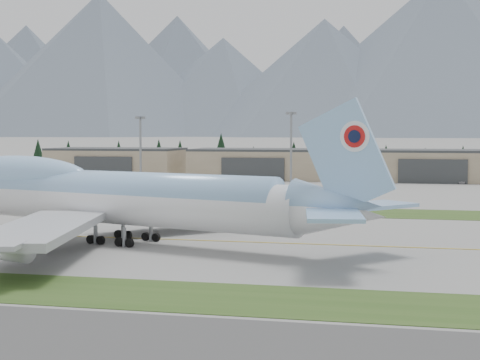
% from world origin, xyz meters
% --- Properties ---
extents(ground, '(7000.00, 7000.00, 0.00)m').
position_xyz_m(ground, '(0.00, 0.00, 0.00)').
color(ground, slate).
rests_on(ground, ground).
extents(grass_strip_near, '(400.00, 14.00, 0.08)m').
position_xyz_m(grass_strip_near, '(0.00, -38.00, 0.00)').
color(grass_strip_near, '#2F4C1B').
rests_on(grass_strip_near, ground).
extents(grass_strip_far, '(400.00, 18.00, 0.08)m').
position_xyz_m(grass_strip_far, '(0.00, 45.00, 0.00)').
color(grass_strip_far, '#2F4C1B').
rests_on(grass_strip_far, ground).
extents(taxiway_line_main, '(400.00, 0.40, 0.02)m').
position_xyz_m(taxiway_line_main, '(0.00, 0.00, 0.00)').
color(taxiway_line_main, gold).
rests_on(taxiway_line_main, ground).
extents(boeing_747_freighter, '(81.33, 67.34, 21.49)m').
position_xyz_m(boeing_747_freighter, '(-8.56, -4.04, 7.09)').
color(boeing_747_freighter, white).
rests_on(boeing_747_freighter, ground).
extents(hangar_left, '(48.00, 26.60, 10.80)m').
position_xyz_m(hangar_left, '(-70.00, 149.90, 5.39)').
color(hangar_left, gray).
rests_on(hangar_left, ground).
extents(hangar_center, '(48.00, 26.60, 10.80)m').
position_xyz_m(hangar_center, '(-15.00, 149.90, 5.39)').
color(hangar_center, gray).
rests_on(hangar_center, ground).
extents(hangar_right, '(48.00, 26.60, 10.80)m').
position_xyz_m(hangar_right, '(45.00, 149.90, 5.39)').
color(hangar_right, gray).
rests_on(hangar_right, ground).
extents(floodlight_masts, '(203.95, 8.25, 22.91)m').
position_xyz_m(floodlight_masts, '(-11.96, 108.56, 15.45)').
color(floodlight_masts, gray).
rests_on(floodlight_masts, ground).
extents(service_vehicle_a, '(1.50, 3.17, 1.05)m').
position_xyz_m(service_vehicle_a, '(-21.77, 117.17, 0.00)').
color(service_vehicle_a, silver).
rests_on(service_vehicle_a, ground).
extents(service_vehicle_b, '(3.98, 3.08, 1.26)m').
position_xyz_m(service_vehicle_b, '(30.70, 115.10, 0.00)').
color(service_vehicle_b, gold).
rests_on(service_vehicle_b, ground).
extents(service_vehicle_c, '(2.62, 4.94, 1.36)m').
position_xyz_m(service_vehicle_c, '(54.49, 137.82, 0.00)').
color(service_vehicle_c, '#B6B4BA').
rests_on(service_vehicle_c, ground).
extents(conifer_belt, '(270.37, 13.89, 16.37)m').
position_xyz_m(conifer_belt, '(6.91, 210.81, 7.02)').
color(conifer_belt, black).
rests_on(conifer_belt, ground).
extents(mountain_ridge_front, '(4291.53, 1214.49, 498.23)m').
position_xyz_m(mountain_ridge_front, '(19.13, 2241.46, 221.32)').
color(mountain_ridge_front, '#505C6B').
rests_on(mountain_ridge_front, ground).
extents(mountain_ridge_rear, '(4477.71, 1006.18, 503.09)m').
position_xyz_m(mountain_ridge_rear, '(122.04, 2900.00, 247.19)').
color(mountain_ridge_rear, '#505C6B').
rests_on(mountain_ridge_rear, ground).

